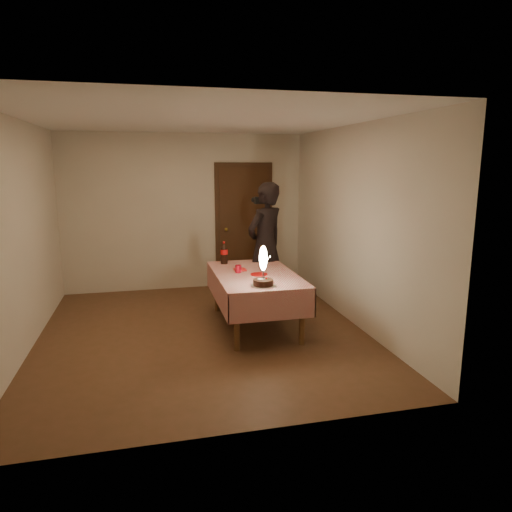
# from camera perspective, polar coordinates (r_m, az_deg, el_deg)

# --- Properties ---
(ground) EXTENTS (4.00, 4.50, 0.01)m
(ground) POSITION_cam_1_polar(r_m,az_deg,el_deg) (5.88, -6.57, -9.54)
(ground) COLOR brown
(ground) RESTS_ON ground
(room_shell) EXTENTS (4.04, 4.54, 2.62)m
(room_shell) POSITION_cam_1_polar(r_m,az_deg,el_deg) (5.59, -6.70, 6.81)
(room_shell) COLOR beige
(room_shell) RESTS_ON ground
(dining_table) EXTENTS (1.02, 1.72, 0.71)m
(dining_table) POSITION_cam_1_polar(r_m,az_deg,el_deg) (5.91, -0.11, -3.08)
(dining_table) COLOR brown
(dining_table) RESTS_ON ground
(birthday_cake) EXTENTS (0.29, 0.29, 0.47)m
(birthday_cake) POSITION_cam_1_polar(r_m,az_deg,el_deg) (5.25, 0.91, -2.27)
(birthday_cake) COLOR white
(birthday_cake) RESTS_ON dining_table
(red_plate) EXTENTS (0.22, 0.22, 0.01)m
(red_plate) POSITION_cam_1_polar(r_m,az_deg,el_deg) (5.82, 0.39, -2.30)
(red_plate) COLOR red
(red_plate) RESTS_ON dining_table
(red_cup) EXTENTS (0.08, 0.08, 0.10)m
(red_cup) POSITION_cam_1_polar(r_m,az_deg,el_deg) (5.91, -2.23, -1.63)
(red_cup) COLOR #AA0B1D
(red_cup) RESTS_ON dining_table
(clear_cup) EXTENTS (0.07, 0.07, 0.09)m
(clear_cup) POSITION_cam_1_polar(r_m,az_deg,el_deg) (6.03, 0.72, -1.40)
(clear_cup) COLOR white
(clear_cup) RESTS_ON dining_table
(napkin_stack) EXTENTS (0.15, 0.15, 0.02)m
(napkin_stack) POSITION_cam_1_polar(r_m,az_deg,el_deg) (6.05, -2.02, -1.71)
(napkin_stack) COLOR red
(napkin_stack) RESTS_ON dining_table
(cola_bottle) EXTENTS (0.10, 0.10, 0.32)m
(cola_bottle) POSITION_cam_1_polar(r_m,az_deg,el_deg) (6.44, -4.01, 0.38)
(cola_bottle) COLOR black
(cola_bottle) RESTS_ON dining_table
(amber_bottle_right) EXTENTS (0.06, 0.06, 0.25)m
(amber_bottle_right) POSITION_cam_1_polar(r_m,az_deg,el_deg) (6.45, 0.69, 0.11)
(amber_bottle_right) COLOR #5E3110
(amber_bottle_right) RESTS_ON dining_table
(photographer) EXTENTS (0.80, 0.74, 1.85)m
(photographer) POSITION_cam_1_polar(r_m,az_deg,el_deg) (6.69, 1.17, 1.34)
(photographer) COLOR black
(photographer) RESTS_ON ground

